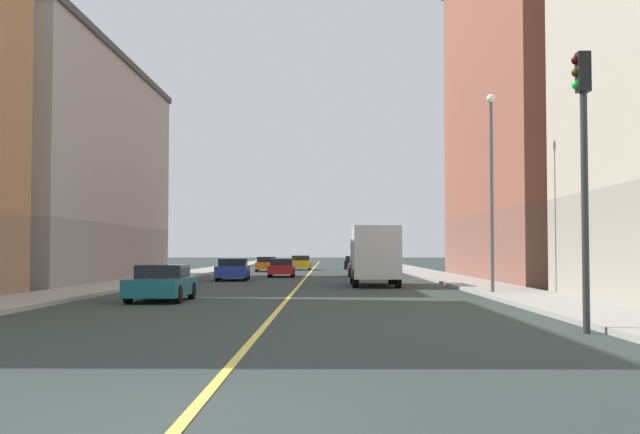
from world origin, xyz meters
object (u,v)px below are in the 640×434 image
at_px(building_left_mid, 560,103).
at_px(box_truck, 375,255).
at_px(traffic_light_left_near, 583,152).
at_px(car_teal, 162,283).
at_px(street_lamp_left_near, 492,173).
at_px(building_right_midblock, 36,169).
at_px(car_maroon, 361,267).
at_px(car_orange, 267,264).
at_px(car_yellow, 301,263).
at_px(car_blue, 233,270).
at_px(car_red, 282,268).
at_px(car_black, 354,263).

xyz_separation_m(building_left_mid, box_truck, (-12.24, -8.75, -9.49)).
height_order(building_left_mid, traffic_light_left_near, building_left_mid).
relative_size(car_teal, box_truck, 0.64).
distance_m(building_left_mid, street_lamp_left_near, 19.90).
xyz_separation_m(building_right_midblock, box_truck, (20.10, -6.55, -5.15)).
xyz_separation_m(building_right_midblock, car_maroon, (20.01, 8.96, -6.10)).
relative_size(street_lamp_left_near, car_orange, 1.76).
bearing_deg(car_orange, building_left_mid, -44.29).
xyz_separation_m(car_yellow, car_orange, (-2.77, -5.75, -0.03)).
relative_size(traffic_light_left_near, car_teal, 1.47).
bearing_deg(car_teal, car_blue, 89.53).
relative_size(street_lamp_left_near, car_blue, 1.75).
relative_size(car_blue, car_teal, 1.09).
distance_m(building_right_midblock, car_maroon, 22.76).
height_order(building_left_mid, car_red, building_left_mid).
bearing_deg(traffic_light_left_near, box_truck, 98.08).
xyz_separation_m(car_red, car_teal, (-2.79, -26.54, 0.01)).
bearing_deg(car_yellow, traffic_light_left_near, -81.72).
relative_size(car_red, car_blue, 0.89).
distance_m(building_left_mid, car_orange, 29.91).
bearing_deg(car_orange, car_teal, -90.91).
xyz_separation_m(traffic_light_left_near, box_truck, (-3.32, 23.40, -2.42)).
distance_m(building_right_midblock, car_yellow, 31.96).
xyz_separation_m(traffic_light_left_near, car_red, (-8.99, 37.73, -3.42)).
height_order(car_maroon, box_truck, box_truck).
bearing_deg(traffic_light_left_near, car_maroon, 95.01).
bearing_deg(building_right_midblock, car_red, 28.31).
relative_size(street_lamp_left_near, car_yellow, 2.03).
xyz_separation_m(car_black, car_maroon, (-0.17, -21.94, 0.05)).
xyz_separation_m(car_red, car_orange, (-2.14, 13.98, 0.00)).
xyz_separation_m(building_right_midblock, street_lamp_left_near, (24.44, -15.02, -1.77)).
xyz_separation_m(building_left_mid, street_lamp_left_near, (-7.91, -17.21, -6.11)).
distance_m(car_yellow, box_truck, 34.44).
xyz_separation_m(car_yellow, box_truck, (5.04, -34.06, 0.97)).
distance_m(car_black, car_maroon, 21.94).
xyz_separation_m(car_red, car_maroon, (5.58, 1.18, 0.06)).
xyz_separation_m(building_left_mid, traffic_light_left_near, (-8.92, -32.15, -7.07)).
xyz_separation_m(car_teal, box_truck, (8.45, 12.22, 0.99)).
xyz_separation_m(car_maroon, box_truck, (0.09, -15.51, 0.95)).
bearing_deg(car_maroon, car_blue, -136.86).
height_order(building_right_midblock, car_teal, building_right_midblock).
xyz_separation_m(car_blue, box_truck, (8.28, -7.83, 0.97)).
relative_size(car_yellow, car_teal, 0.93).
relative_size(traffic_light_left_near, car_red, 1.52).
bearing_deg(car_orange, traffic_light_left_near, -77.85).
bearing_deg(car_maroon, car_teal, -106.78).
distance_m(building_left_mid, car_maroon, 17.51).
distance_m(building_left_mid, traffic_light_left_near, 34.10).
distance_m(street_lamp_left_near, car_orange, 38.97).
bearing_deg(car_yellow, car_orange, -115.72).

